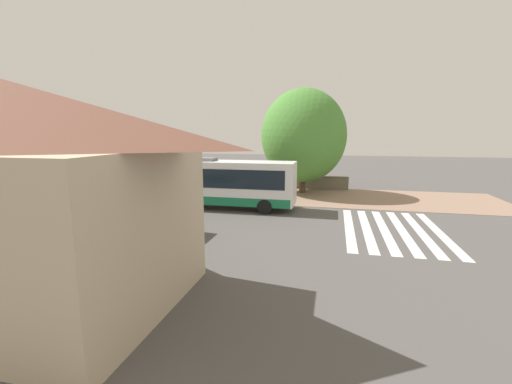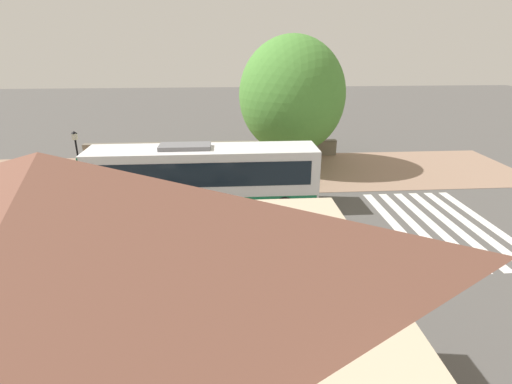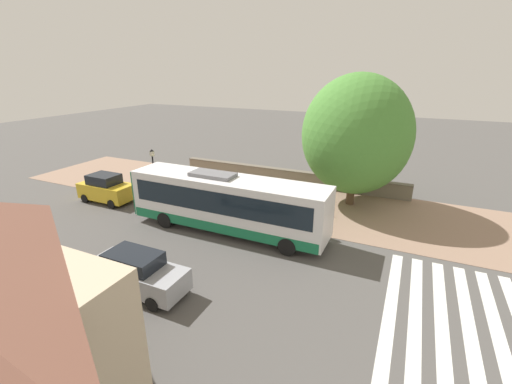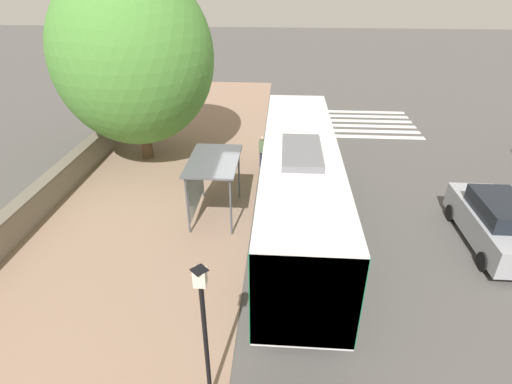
{
  "view_description": "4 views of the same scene",
  "coord_description": "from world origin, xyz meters",
  "px_view_note": "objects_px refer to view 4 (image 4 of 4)",
  "views": [
    {
      "loc": [
        24.85,
        8.65,
        5.4
      ],
      "look_at": [
        1.85,
        3.34,
        1.29
      ],
      "focal_mm": 24.0,
      "sensor_mm": 36.0,
      "label": 1
    },
    {
      "loc": [
        22.58,
        1.24,
        8.77
      ],
      "look_at": [
        1.7,
        2.74,
        0.81
      ],
      "focal_mm": 28.0,
      "sensor_mm": 36.0,
      "label": 2
    },
    {
      "loc": [
        18.27,
        9.47,
        9.42
      ],
      "look_at": [
        0.83,
        1.38,
        2.48
      ],
      "focal_mm": 24.0,
      "sensor_mm": 36.0,
      "label": 3
    },
    {
      "loc": [
        1.06,
        -13.12,
        8.74
      ],
      "look_at": [
        0.11,
        0.69,
        0.98
      ],
      "focal_mm": 28.0,
      "sensor_mm": 36.0,
      "label": 4
    }
  ],
  "objects_px": {
    "street_lamp_near": "(204,326)",
    "shade_tree": "(134,57)",
    "bus": "(299,183)",
    "pedestrian": "(262,149)",
    "bench": "(196,165)",
    "bus_shelter": "(210,168)",
    "parked_car_far_lane": "(495,223)"
  },
  "relations": [
    {
      "from": "street_lamp_near",
      "to": "shade_tree",
      "type": "distance_m",
      "value": 14.69
    },
    {
      "from": "bus",
      "to": "shade_tree",
      "type": "xyz_separation_m",
      "value": [
        -7.72,
        5.99,
        3.24
      ]
    },
    {
      "from": "bus",
      "to": "pedestrian",
      "type": "xyz_separation_m",
      "value": [
        -1.61,
        5.22,
        -0.91
      ]
    },
    {
      "from": "bus",
      "to": "bench",
      "type": "height_order",
      "value": "bus"
    },
    {
      "from": "bus_shelter",
      "to": "parked_car_far_lane",
      "type": "height_order",
      "value": "bus_shelter"
    },
    {
      "from": "parked_car_far_lane",
      "to": "pedestrian",
      "type": "bearing_deg",
      "value": 145.43
    },
    {
      "from": "shade_tree",
      "to": "bus_shelter",
      "type": "bearing_deg",
      "value": -51.02
    },
    {
      "from": "bus",
      "to": "parked_car_far_lane",
      "type": "bearing_deg",
      "value": -5.57
    },
    {
      "from": "bench",
      "to": "parked_car_far_lane",
      "type": "bearing_deg",
      "value": -22.53
    },
    {
      "from": "bus_shelter",
      "to": "shade_tree",
      "type": "xyz_separation_m",
      "value": [
        -4.33,
        5.35,
        3.07
      ]
    },
    {
      "from": "bench",
      "to": "street_lamp_near",
      "type": "distance_m",
      "value": 11.92
    },
    {
      "from": "bench",
      "to": "street_lamp_near",
      "type": "xyz_separation_m",
      "value": [
        2.62,
        -11.48,
        1.9
      ]
    },
    {
      "from": "bus",
      "to": "shade_tree",
      "type": "distance_m",
      "value": 10.3
    },
    {
      "from": "parked_car_far_lane",
      "to": "bus",
      "type": "bearing_deg",
      "value": 174.43
    },
    {
      "from": "pedestrian",
      "to": "bus",
      "type": "bearing_deg",
      "value": -72.84
    },
    {
      "from": "bus_shelter",
      "to": "pedestrian",
      "type": "relative_size",
      "value": 1.86
    },
    {
      "from": "bus",
      "to": "pedestrian",
      "type": "bearing_deg",
      "value": 107.16
    },
    {
      "from": "bus_shelter",
      "to": "parked_car_far_lane",
      "type": "xyz_separation_m",
      "value": [
        10.33,
        -1.32,
        -1.14
      ]
    },
    {
      "from": "bus",
      "to": "street_lamp_near",
      "type": "height_order",
      "value": "street_lamp_near"
    },
    {
      "from": "bus_shelter",
      "to": "shade_tree",
      "type": "relative_size",
      "value": 0.33
    },
    {
      "from": "pedestrian",
      "to": "bench",
      "type": "bearing_deg",
      "value": -161.51
    },
    {
      "from": "bus_shelter",
      "to": "street_lamp_near",
      "type": "xyz_separation_m",
      "value": [
        1.27,
        -7.95,
        0.32
      ]
    },
    {
      "from": "pedestrian",
      "to": "parked_car_far_lane",
      "type": "height_order",
      "value": "parked_car_far_lane"
    },
    {
      "from": "parked_car_far_lane",
      "to": "shade_tree",
      "type": "bearing_deg",
      "value": 155.54
    },
    {
      "from": "bench",
      "to": "parked_car_far_lane",
      "type": "xyz_separation_m",
      "value": [
        11.68,
        -4.85,
        0.44
      ]
    },
    {
      "from": "pedestrian",
      "to": "parked_car_far_lane",
      "type": "xyz_separation_m",
      "value": [
        8.55,
        -5.89,
        -0.05
      ]
    },
    {
      "from": "pedestrian",
      "to": "bus_shelter",
      "type": "bearing_deg",
      "value": -111.22
    },
    {
      "from": "bus",
      "to": "parked_car_far_lane",
      "type": "relative_size",
      "value": 2.65
    },
    {
      "from": "bus_shelter",
      "to": "street_lamp_near",
      "type": "relative_size",
      "value": 0.77
    },
    {
      "from": "bench",
      "to": "shade_tree",
      "type": "relative_size",
      "value": 0.17
    },
    {
      "from": "pedestrian",
      "to": "bench",
      "type": "height_order",
      "value": "pedestrian"
    },
    {
      "from": "bus_shelter",
      "to": "bench",
      "type": "relative_size",
      "value": 1.97
    }
  ]
}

